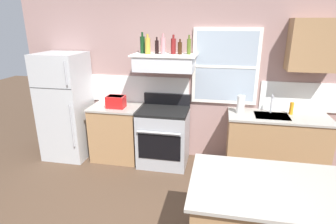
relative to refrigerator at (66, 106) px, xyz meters
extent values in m
cube|color=gray|center=(1.90, 0.39, 0.48)|extent=(5.40, 0.06, 2.70)
cube|color=white|center=(0.75, 0.35, 0.26)|extent=(2.50, 0.02, 0.44)
cube|color=white|center=(3.70, 0.35, 0.26)|extent=(1.20, 0.02, 0.44)
cube|color=white|center=(2.55, 0.34, 0.68)|extent=(1.00, 0.04, 1.15)
cube|color=#9EADBC|center=(2.55, 0.33, 0.68)|extent=(0.90, 0.01, 1.05)
cube|color=white|center=(2.55, 0.32, 0.68)|extent=(0.90, 0.02, 0.04)
cube|color=#B7BABC|center=(0.00, 0.00, 0.00)|extent=(0.70, 0.68, 1.74)
cube|color=#333333|center=(0.00, -0.34, 0.38)|extent=(0.69, 0.00, 0.01)
cylinder|color=#A5A8AD|center=(0.30, -0.37, -0.18)|extent=(0.02, 0.02, 0.69)
cylinder|color=#A5A8AD|center=(0.30, -0.37, 0.63)|extent=(0.02, 0.02, 0.34)
cube|color=#9E754C|center=(0.85, 0.06, -0.43)|extent=(0.76, 0.60, 0.88)
cube|color=#9E998E|center=(0.85, 0.06, 0.02)|extent=(0.79, 0.63, 0.03)
cube|color=red|center=(0.89, -0.02, 0.13)|extent=(0.28, 0.20, 0.19)
cube|color=black|center=(0.89, -0.02, 0.22)|extent=(0.24, 0.16, 0.01)
cube|color=black|center=(0.75, -0.02, 0.17)|extent=(0.02, 0.03, 0.02)
cube|color=#9EA0A5|center=(1.65, 0.02, -0.44)|extent=(0.76, 0.64, 0.87)
cube|color=black|center=(1.65, 0.02, 0.02)|extent=(0.76, 0.64, 0.04)
cube|color=black|center=(1.65, 0.31, 0.13)|extent=(0.76, 0.06, 0.18)
cube|color=black|center=(1.65, -0.30, -0.45)|extent=(0.65, 0.01, 0.40)
cylinder|color=silver|center=(1.65, -0.34, -0.20)|extent=(0.65, 0.03, 0.03)
cube|color=silver|center=(1.65, 0.12, 0.74)|extent=(0.88, 0.48, 0.22)
cube|color=#262628|center=(1.65, -0.10, 0.66)|extent=(0.75, 0.02, 0.04)
cube|color=white|center=(1.65, 0.12, 0.86)|extent=(0.96, 0.52, 0.02)
cylinder|color=#143819|center=(1.31, 0.15, 1.00)|extent=(0.07, 0.07, 0.25)
cylinder|color=#143819|center=(1.31, 0.15, 1.15)|extent=(0.03, 0.03, 0.06)
cylinder|color=#B29333|center=(1.41, 0.07, 0.99)|extent=(0.08, 0.08, 0.23)
cylinder|color=#B29333|center=(1.41, 0.07, 1.13)|extent=(0.03, 0.03, 0.06)
cylinder|color=black|center=(1.53, 0.14, 0.97)|extent=(0.06, 0.06, 0.19)
cylinder|color=black|center=(1.53, 0.14, 1.09)|extent=(0.02, 0.02, 0.05)
cylinder|color=#C67F84|center=(1.64, 0.06, 0.99)|extent=(0.07, 0.07, 0.24)
cylinder|color=#C67F84|center=(1.64, 0.06, 1.14)|extent=(0.03, 0.03, 0.06)
cylinder|color=maroon|center=(1.78, 0.15, 0.99)|extent=(0.07, 0.07, 0.22)
cylinder|color=maroon|center=(1.78, 0.15, 1.12)|extent=(0.03, 0.03, 0.06)
cylinder|color=#381E0F|center=(1.88, 0.13, 0.96)|extent=(0.06, 0.06, 0.17)
cylinder|color=#381E0F|center=(1.88, 0.13, 1.07)|extent=(0.03, 0.03, 0.04)
cylinder|color=#4C601E|center=(2.01, 0.16, 0.98)|extent=(0.06, 0.06, 0.22)
cylinder|color=#4C601E|center=(2.01, 0.16, 1.12)|extent=(0.03, 0.03, 0.06)
cube|color=#9E754C|center=(3.35, 0.06, -0.43)|extent=(1.40, 0.60, 0.88)
cube|color=#9E998E|center=(3.35, 0.06, 0.02)|extent=(1.43, 0.63, 0.03)
cube|color=#B7BABC|center=(3.25, 0.04, 0.03)|extent=(0.48, 0.36, 0.01)
cylinder|color=silver|center=(3.25, 0.18, 0.18)|extent=(0.03, 0.03, 0.28)
cylinder|color=silver|center=(3.25, 0.10, 0.30)|extent=(0.02, 0.16, 0.02)
cylinder|color=white|center=(2.80, 0.06, 0.17)|extent=(0.11, 0.11, 0.27)
cylinder|color=orange|center=(3.53, 0.16, 0.13)|extent=(0.06, 0.06, 0.18)
cube|color=#9E998E|center=(2.98, -1.81, 0.02)|extent=(1.40, 0.90, 0.03)
cube|color=#9E754C|center=(3.70, 0.20, 1.03)|extent=(0.64, 0.32, 0.70)
camera|label=1|loc=(2.48, -3.90, 1.34)|focal=29.13mm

